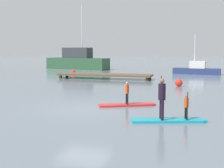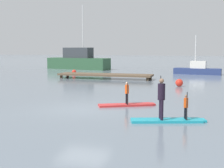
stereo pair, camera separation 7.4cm
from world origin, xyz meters
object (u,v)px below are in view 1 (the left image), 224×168
at_px(mooring_buoy_near, 73,72).
at_px(paddler_child_solo, 127,92).
at_px(paddleboard_near, 127,105).
at_px(paddleboard_far, 168,120).
at_px(paddler_adult, 162,96).
at_px(motor_boat_small_navy, 197,70).
at_px(fishing_boat_white_large, 77,61).
at_px(mooring_buoy_far, 179,83).
at_px(paddler_child_front, 186,106).

bearing_deg(mooring_buoy_near, paddler_child_solo, -59.14).
xyz_separation_m(paddleboard_near, mooring_buoy_near, (-10.97, 18.35, 0.21)).
xyz_separation_m(paddleboard_near, paddleboard_far, (2.49, -3.00, 0.00)).
height_order(paddleboard_near, paddler_adult, paddler_adult).
bearing_deg(motor_boat_small_navy, paddler_child_solo, -97.83).
bearing_deg(fishing_boat_white_large, mooring_buoy_far, -47.48).
bearing_deg(paddler_child_solo, mooring_buoy_near, 120.86).
height_order(paddler_child_front, mooring_buoy_near, paddler_child_front).
bearing_deg(mooring_buoy_far, fishing_boat_white_large, 132.52).
distance_m(paddleboard_near, mooring_buoy_far, 9.58).
xyz_separation_m(paddleboard_far, paddler_adult, (-0.28, -0.08, 1.02)).
bearing_deg(paddleboard_near, paddler_child_front, -41.31).
xyz_separation_m(paddler_adult, paddler_child_front, (0.98, 0.29, -0.40)).
bearing_deg(motor_boat_small_navy, mooring_buoy_far, -94.85).
bearing_deg(paddler_child_solo, paddleboard_near, 99.83).
bearing_deg(mooring_buoy_near, fishing_boat_white_large, 109.58).
distance_m(paddler_adult, mooring_buoy_near, 25.18).
bearing_deg(mooring_buoy_near, paddleboard_far, -57.78).
distance_m(paddler_adult, paddler_child_front, 1.09).
relative_size(paddleboard_far, motor_boat_small_navy, 0.57).
bearing_deg(paddler_child_solo, fishing_boat_white_large, 117.56).
relative_size(paddler_child_front, motor_boat_small_navy, 0.21).
distance_m(paddler_child_solo, mooring_buoy_near, 21.40).
bearing_deg(paddleboard_far, paddler_child_front, 16.46).
distance_m(paddler_child_solo, motor_boat_small_navy, 22.29).
bearing_deg(paddleboard_near, mooring_buoy_far, 78.18).
distance_m(paddleboard_near, paddler_child_solo, 0.71).
xyz_separation_m(paddler_child_solo, paddleboard_far, (2.49, -2.99, -0.71)).
xyz_separation_m(motor_boat_small_navy, mooring_buoy_far, (-1.08, -12.70, -0.25)).
height_order(paddler_adult, mooring_buoy_far, paddler_adult).
relative_size(paddler_adult, paddler_child_front, 1.55).
relative_size(paddleboard_near, fishing_boat_white_large, 0.30).
distance_m(paddler_child_solo, paddler_child_front, 4.23).
height_order(paddleboard_near, mooring_buoy_far, mooring_buoy_far).
height_order(paddleboard_near, paddler_child_front, paddler_child_front).
distance_m(paddleboard_near, paddleboard_far, 3.90).
bearing_deg(paddler_child_front, paddler_child_solo, 138.78).
relative_size(paddler_child_front, mooring_buoy_near, 2.26).
xyz_separation_m(paddleboard_far, mooring_buoy_far, (-0.53, 12.38, 0.25)).
height_order(paddler_adult, fishing_boat_white_large, fishing_boat_white_large).
distance_m(paddleboard_near, paddler_adult, 3.93).
height_order(paddleboard_far, paddler_adult, paddler_adult).
distance_m(paddleboard_near, motor_boat_small_navy, 22.28).
height_order(paddleboard_near, motor_boat_small_navy, motor_boat_small_navy).
relative_size(paddleboard_near, mooring_buoy_near, 5.74).
xyz_separation_m(paddleboard_near, paddler_child_solo, (0.00, -0.01, 0.71)).
distance_m(mooring_buoy_near, mooring_buoy_far, 15.74).
relative_size(fishing_boat_white_large, mooring_buoy_far, 16.58).
relative_size(paddler_adult, mooring_buoy_far, 2.99).
bearing_deg(paddleboard_near, mooring_buoy_near, 120.87).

